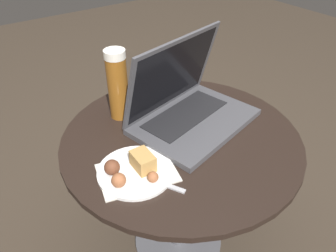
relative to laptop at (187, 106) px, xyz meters
name	(u,v)px	position (x,y,z in m)	size (l,w,h in m)	color
ground_plane	(178,240)	(-0.06, -0.05, -0.56)	(6.00, 6.00, 0.00)	#382D23
table	(180,164)	(-0.06, -0.05, -0.17)	(0.70, 0.70, 0.51)	#515156
napkin	(137,173)	(-0.25, -0.12, -0.05)	(0.22, 0.18, 0.00)	silver
laptop	(187,106)	(0.00, 0.00, 0.00)	(0.42, 0.33, 0.26)	#47474C
beer_glass	(118,85)	(-0.16, 0.14, 0.06)	(0.06, 0.06, 0.22)	brown
snack_plate	(134,170)	(-0.26, -0.11, -0.04)	(0.20, 0.20, 0.05)	white
fork	(144,177)	(-0.25, -0.14, -0.05)	(0.11, 0.18, 0.00)	#B2B2B7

